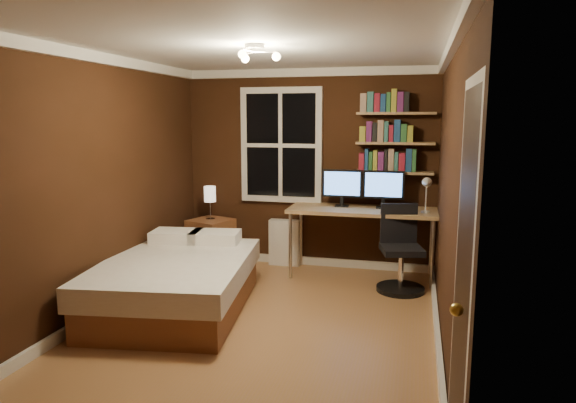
% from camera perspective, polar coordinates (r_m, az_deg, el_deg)
% --- Properties ---
extents(floor, '(4.20, 4.20, 0.00)m').
position_cam_1_polar(floor, '(4.88, -3.05, -13.63)').
color(floor, olive).
rests_on(floor, ground).
extents(wall_back, '(3.20, 0.04, 2.50)m').
position_cam_1_polar(wall_back, '(6.56, 2.28, 3.61)').
color(wall_back, black).
rests_on(wall_back, ground).
extents(wall_left, '(0.04, 4.20, 2.50)m').
position_cam_1_polar(wall_left, '(5.24, -20.15, 1.61)').
color(wall_left, black).
rests_on(wall_left, ground).
extents(wall_right, '(0.04, 4.20, 2.50)m').
position_cam_1_polar(wall_right, '(4.34, 17.40, 0.28)').
color(wall_right, black).
rests_on(wall_right, ground).
extents(ceiling, '(3.20, 4.20, 0.02)m').
position_cam_1_polar(ceiling, '(4.53, -3.33, 16.90)').
color(ceiling, white).
rests_on(ceiling, wall_back).
extents(window, '(1.06, 0.06, 1.46)m').
position_cam_1_polar(window, '(6.58, -0.77, 6.25)').
color(window, silver).
rests_on(window, wall_back).
extents(door, '(0.03, 0.82, 2.05)m').
position_cam_1_polar(door, '(2.89, 18.64, -8.84)').
color(door, black).
rests_on(door, ground).
extents(door_knob, '(0.06, 0.06, 0.06)m').
position_cam_1_polar(door_knob, '(2.61, 18.22, -11.36)').
color(door_knob, gold).
rests_on(door_knob, door).
extents(ceiling_fixture, '(0.44, 0.44, 0.18)m').
position_cam_1_polar(ceiling_fixture, '(4.43, -3.72, 15.78)').
color(ceiling_fixture, beige).
rests_on(ceiling_fixture, ceiling).
extents(bookshelf_lower, '(0.92, 0.22, 0.03)m').
position_cam_1_polar(bookshelf_lower, '(6.31, 11.71, 3.19)').
color(bookshelf_lower, '#9C744B').
rests_on(bookshelf_lower, wall_back).
extents(books_row_lower, '(0.66, 0.16, 0.23)m').
position_cam_1_polar(books_row_lower, '(6.29, 11.75, 4.37)').
color(books_row_lower, maroon).
rests_on(books_row_lower, bookshelf_lower).
extents(bookshelf_middle, '(0.92, 0.22, 0.03)m').
position_cam_1_polar(bookshelf_middle, '(6.28, 11.82, 6.37)').
color(bookshelf_middle, '#9C744B').
rests_on(bookshelf_middle, wall_back).
extents(books_row_middle, '(0.54, 0.16, 0.23)m').
position_cam_1_polar(books_row_middle, '(6.28, 11.86, 7.56)').
color(books_row_middle, navy).
rests_on(books_row_middle, bookshelf_middle).
extents(bookshelf_upper, '(0.92, 0.22, 0.03)m').
position_cam_1_polar(bookshelf_upper, '(6.27, 11.93, 9.56)').
color(bookshelf_upper, '#9C744B').
rests_on(bookshelf_upper, wall_back).
extents(books_row_upper, '(0.48, 0.16, 0.23)m').
position_cam_1_polar(books_row_upper, '(6.28, 11.97, 10.75)').
color(books_row_upper, '#296131').
rests_on(books_row_upper, bookshelf_upper).
extents(bed, '(1.62, 2.08, 0.65)m').
position_cam_1_polar(bed, '(5.30, -12.25, -8.76)').
color(bed, brown).
rests_on(bed, ground).
extents(nightstand, '(0.61, 0.61, 0.59)m').
position_cam_1_polar(nightstand, '(6.79, -8.54, -4.45)').
color(nightstand, brown).
rests_on(nightstand, ground).
extents(bedside_lamp, '(0.15, 0.15, 0.44)m').
position_cam_1_polar(bedside_lamp, '(6.69, -8.65, -0.16)').
color(bedside_lamp, white).
rests_on(bedside_lamp, nightstand).
extents(radiator, '(0.40, 0.14, 0.60)m').
position_cam_1_polar(radiator, '(6.68, -0.37, -4.57)').
color(radiator, silver).
rests_on(radiator, ground).
extents(desk, '(1.75, 0.66, 0.83)m').
position_cam_1_polar(desk, '(6.17, 8.27, -1.33)').
color(desk, '#9C744B').
rests_on(desk, ground).
extents(monitor_left, '(0.48, 0.12, 0.45)m').
position_cam_1_polar(monitor_left, '(6.25, 6.03, 1.49)').
color(monitor_left, black).
rests_on(monitor_left, desk).
extents(monitor_right, '(0.48, 0.12, 0.45)m').
position_cam_1_polar(monitor_right, '(6.20, 10.55, 1.32)').
color(monitor_right, black).
rests_on(monitor_right, desk).
extents(desk_lamp, '(0.14, 0.32, 0.44)m').
position_cam_1_polar(desk_lamp, '(5.93, 15.12, 0.74)').
color(desk_lamp, silver).
rests_on(desk_lamp, desk).
extents(office_chair, '(0.53, 0.53, 0.95)m').
position_cam_1_polar(office_chair, '(5.84, 12.38, -6.22)').
color(office_chair, black).
rests_on(office_chair, ground).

